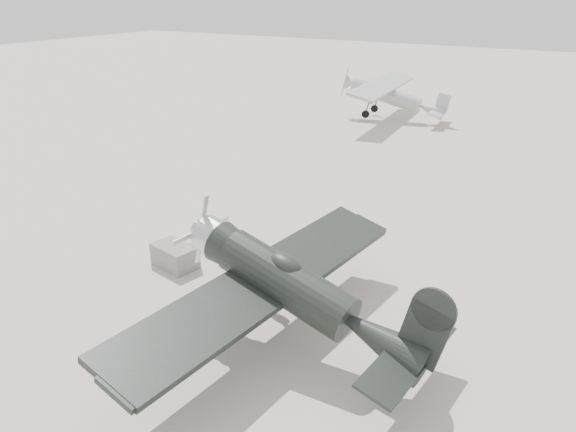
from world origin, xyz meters
The scene contains 4 objects.
ground centered at (0.00, 0.00, 0.00)m, with size 160.00×160.00×0.00m, color #B0A89C.
lowwing_monoplane centered at (4.75, -4.03, 1.84)m, with size 7.72×10.82×3.48m.
highwing_monoplane centered at (-3.62, 24.04, 1.97)m, with size 7.92×11.15×3.15m.
equipment_block centered at (-1.47, -2.00, 0.40)m, with size 1.61×1.01×0.80m, color slate.
Camera 1 is at (11.16, -15.29, 9.35)m, focal length 35.00 mm.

